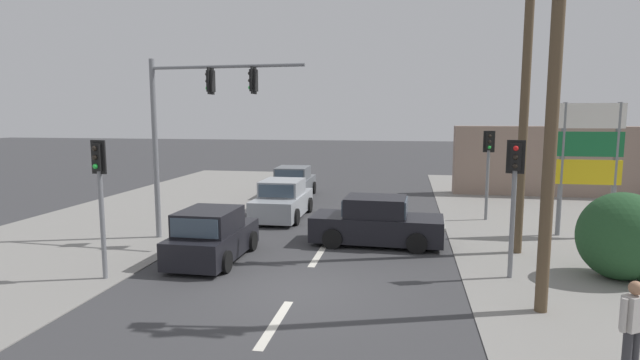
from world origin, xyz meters
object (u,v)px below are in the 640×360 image
object	(u,v)px
pedestal_signal_left_kerb	(100,186)
shopping_plaza_sign	(589,151)
utility_pole_foreground_right	(548,73)
hatchback_crossing_left	(212,236)
pedestrian_at_kerb	(633,325)
pedestal_signal_right_kerb	(514,186)
sedan_oncoming_mid	(377,223)
pedestal_signal_far_median	(488,160)
sedan_kerbside_parked	(283,201)
traffic_signal_mast	(190,116)
utility_pole_midground_right	(526,80)
sedan_receding_far	(293,183)

from	to	relation	value
pedestal_signal_left_kerb	shopping_plaza_sign	bearing A→B (deg)	27.03
utility_pole_foreground_right	hatchback_crossing_left	world-z (taller)	utility_pole_foreground_right
pedestrian_at_kerb	hatchback_crossing_left	bearing A→B (deg)	150.45
pedestal_signal_right_kerb	pedestrian_at_kerb	bearing A→B (deg)	-79.91
utility_pole_foreground_right	sedan_oncoming_mid	bearing A→B (deg)	125.86
pedestal_signal_far_median	hatchback_crossing_left	world-z (taller)	pedestal_signal_far_median
utility_pole_foreground_right	hatchback_crossing_left	xyz separation A→B (m)	(-8.23, 2.45, -4.31)
sedan_kerbside_parked	pedestrian_at_kerb	bearing A→B (deg)	-53.09
sedan_kerbside_parked	utility_pole_foreground_right	bearing A→B (deg)	-48.34
traffic_signal_mast	pedestal_signal_right_kerb	xyz separation A→B (m)	(9.70, -2.36, -1.73)
utility_pole_midground_right	pedestal_signal_far_median	size ratio (longest dim) A/B	2.78
utility_pole_foreground_right	sedan_kerbside_parked	size ratio (longest dim) A/B	2.19
utility_pole_midground_right	pedestal_signal_left_kerb	distance (m)	12.08
pedestal_signal_right_kerb	sedan_receding_far	world-z (taller)	pedestal_signal_right_kerb
traffic_signal_mast	pedestal_signal_left_kerb	bearing A→B (deg)	-97.05
pedestal_signal_right_kerb	pedestal_signal_far_median	size ratio (longest dim) A/B	1.00
traffic_signal_mast	hatchback_crossing_left	world-z (taller)	traffic_signal_mast
traffic_signal_mast	utility_pole_midground_right	bearing A→B (deg)	0.82
utility_pole_midground_right	sedan_receding_far	distance (m)	13.53
utility_pole_foreground_right	utility_pole_midground_right	bearing A→B (deg)	82.61
shopping_plaza_sign	utility_pole_foreground_right	bearing A→B (deg)	-114.44
pedestal_signal_right_kerb	hatchback_crossing_left	size ratio (longest dim) A/B	0.97
hatchback_crossing_left	utility_pole_midground_right	bearing A→B (deg)	14.51
traffic_signal_mast	sedan_receding_far	bearing A→B (deg)	81.73
sedan_oncoming_mid	pedestrian_at_kerb	bearing A→B (deg)	-60.00
hatchback_crossing_left	pedestal_signal_left_kerb	bearing A→B (deg)	-134.86
sedan_receding_far	hatchback_crossing_left	world-z (taller)	sedan_receding_far
utility_pole_foreground_right	traffic_signal_mast	distance (m)	10.84
shopping_plaza_sign	sedan_kerbside_parked	xyz separation A→B (m)	(-11.04, 1.35, -2.28)
shopping_plaza_sign	pedestrian_at_kerb	distance (m)	10.50
pedestal_signal_left_kerb	sedan_oncoming_mid	world-z (taller)	pedestal_signal_left_kerb
sedan_oncoming_mid	sedan_kerbside_parked	distance (m)	5.41
pedestal_signal_right_kerb	shopping_plaza_sign	size ratio (longest dim) A/B	0.77
sedan_kerbside_parked	hatchback_crossing_left	world-z (taller)	sedan_kerbside_parked
sedan_oncoming_mid	traffic_signal_mast	bearing A→B (deg)	-175.48
sedan_kerbside_parked	pedestrian_at_kerb	xyz separation A→B (m)	(8.51, -11.33, 0.22)
pedestal_signal_left_kerb	pedestal_signal_far_median	xyz separation A→B (m)	(10.71, 9.20, 0.00)
pedestal_signal_left_kerb	hatchback_crossing_left	xyz separation A→B (m)	(2.07, 2.08, -1.71)
utility_pole_foreground_right	traffic_signal_mast	world-z (taller)	utility_pole_foreground_right
traffic_signal_mast	pedestal_signal_far_median	xyz separation A→B (m)	(10.18, 4.98, -1.73)
shopping_plaza_sign	sedan_oncoming_mid	xyz separation A→B (m)	(-7.00, -2.25, -2.28)
utility_pole_midground_right	sedan_kerbside_parked	bearing A→B (deg)	154.76
pedestal_signal_left_kerb	sedan_receding_far	world-z (taller)	pedestal_signal_left_kerb
utility_pole_midground_right	sedan_oncoming_mid	xyz separation A→B (m)	(-4.28, 0.33, -4.49)
utility_pole_midground_right	traffic_signal_mast	distance (m)	10.44
shopping_plaza_sign	pedestrian_at_kerb	world-z (taller)	shopping_plaza_sign
pedestal_signal_left_kerb	pedestal_signal_far_median	bearing A→B (deg)	40.66
sedan_receding_far	pedestal_signal_far_median	bearing A→B (deg)	-25.17
utility_pole_midground_right	pedestal_signal_left_kerb	size ratio (longest dim) A/B	2.78
hatchback_crossing_left	sedan_oncoming_mid	bearing A→B (deg)	29.92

